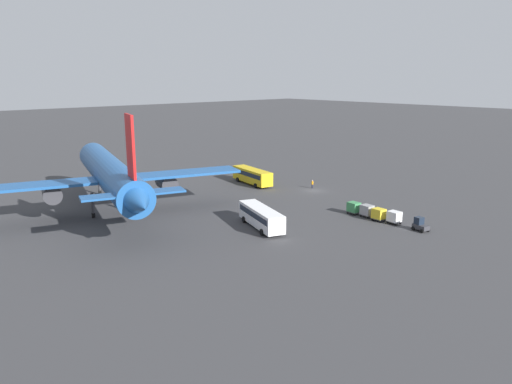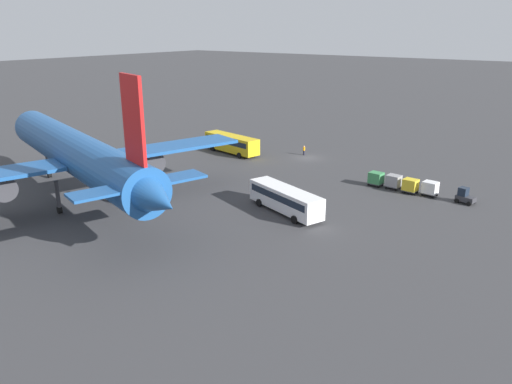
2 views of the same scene
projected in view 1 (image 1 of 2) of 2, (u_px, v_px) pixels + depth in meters
ground_plane at (314, 191)px, 102.57m from camera, size 600.00×600.00×0.00m
airplane at (111, 174)px, 84.18m from camera, size 50.72×43.82×18.17m
shuttle_bus_near at (252, 175)px, 108.37m from camera, size 12.50×5.09×3.32m
shuttle_bus_far at (261, 216)px, 77.20m from camera, size 12.03×6.54×3.15m
baggage_tug at (420, 225)px, 75.88m from camera, size 2.61×2.04×2.10m
worker_person at (312, 184)px, 104.50m from camera, size 0.38×0.38×1.74m
cargo_cart_white at (394, 217)px, 79.29m from camera, size 2.14×1.86×2.06m
cargo_cart_yellow at (379, 214)px, 80.92m from camera, size 2.14×1.86×2.06m
cargo_cart_grey at (367, 210)px, 83.16m from camera, size 2.14×1.86×2.06m
cargo_cart_green at (354, 207)px, 84.97m from camera, size 2.14×1.86×2.06m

